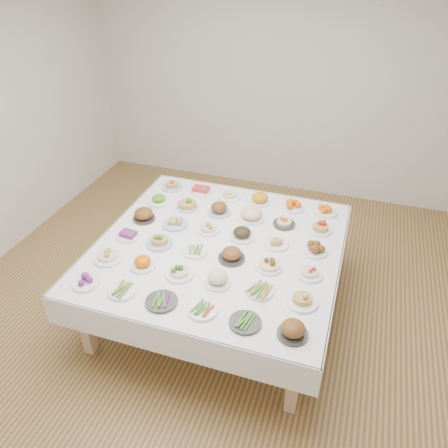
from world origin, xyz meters
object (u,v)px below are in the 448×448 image
(dish_0, at_px, (86,281))
(dish_35, at_px, (325,209))
(dish_18, at_px, (144,214))
(display_table, at_px, (219,251))

(dish_0, relative_size, dish_35, 0.90)
(dish_18, relative_size, dish_35, 0.97)
(dish_18, bearing_deg, dish_0, -90.09)
(dish_18, distance_m, dish_35, 1.80)
(dish_35, bearing_deg, dish_18, -157.65)
(dish_0, bearing_deg, display_table, 45.38)
(display_table, xyz_separation_m, dish_35, (0.84, 0.85, 0.11))
(display_table, height_order, dish_18, dish_18)
(dish_0, height_order, dish_18, dish_18)
(display_table, xyz_separation_m, dish_0, (-0.83, -0.84, 0.10))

